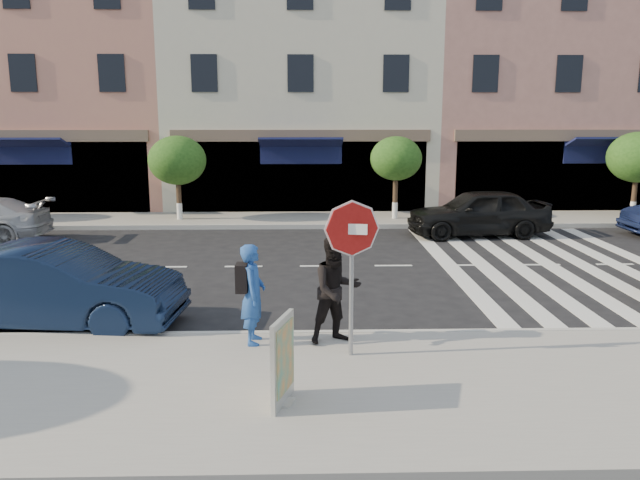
{
  "coord_description": "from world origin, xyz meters",
  "views": [
    {
      "loc": [
        -0.37,
        -12.13,
        3.99
      ],
      "look_at": [
        -0.05,
        0.62,
        1.4
      ],
      "focal_mm": 35.0,
      "sensor_mm": 36.0,
      "label": 1
    }
  ],
  "objects": [
    {
      "name": "sidewalk_near",
      "position": [
        0.0,
        -3.75,
        0.07
      ],
      "size": [
        60.0,
        4.5,
        0.15
      ],
      "primitive_type": "cube",
      "color": "gray",
      "rests_on": "ground"
    },
    {
      "name": "street_tree_ea",
      "position": [
        12.0,
        10.8,
        2.39
      ],
      "size": [
        2.2,
        2.2,
        3.19
      ],
      "color": "#473323",
      "rests_on": "sidewalk_far"
    },
    {
      "name": "poster_board",
      "position": [
        -0.67,
        -4.32,
        0.74
      ],
      "size": [
        0.35,
        0.78,
        1.22
      ],
      "rotation": [
        0.0,
        0.0,
        -0.3
      ],
      "color": "beige",
      "rests_on": "sidewalk_near"
    },
    {
      "name": "walker",
      "position": [
        0.16,
        -2.0,
        1.07
      ],
      "size": [
        1.09,
        0.97,
        1.84
      ],
      "primitive_type": "imported",
      "rotation": [
        0.0,
        0.0,
        0.37
      ],
      "color": "black",
      "rests_on": "sidewalk_near"
    },
    {
      "name": "street_tree_wb",
      "position": [
        -5.0,
        10.8,
        2.31
      ],
      "size": [
        2.1,
        2.1,
        3.06
      ],
      "color": "#473323",
      "rests_on": "sidewalk_far"
    },
    {
      "name": "sidewalk_far",
      "position": [
        0.0,
        11.0,
        0.07
      ],
      "size": [
        60.0,
        3.0,
        0.15
      ],
      "primitive_type": "cube",
      "color": "gray",
      "rests_on": "ground"
    },
    {
      "name": "photographer",
      "position": [
        -1.25,
        -2.0,
        1.01
      ],
      "size": [
        0.42,
        0.63,
        1.72
      ],
      "primitive_type": "imported",
      "rotation": [
        0.0,
        0.0,
        1.55
      ],
      "color": "#204995",
      "rests_on": "sidewalk_near"
    },
    {
      "name": "building_east_mid",
      "position": [
        11.5,
        17.0,
        6.5
      ],
      "size": [
        13.0,
        9.0,
        13.0
      ],
      "primitive_type": "cube",
      "color": "tan",
      "rests_on": "ground"
    },
    {
      "name": "stop_sign",
      "position": [
        0.37,
        -2.62,
        1.99
      ],
      "size": [
        0.88,
        0.21,
        2.53
      ],
      "rotation": [
        0.0,
        0.0,
        -0.19
      ],
      "color": "gray",
      "rests_on": "sidewalk_near"
    },
    {
      "name": "street_tree_c",
      "position": [
        3.0,
        10.8,
        2.36
      ],
      "size": [
        1.9,
        1.9,
        3.04
      ],
      "color": "#473323",
      "rests_on": "sidewalk_far"
    },
    {
      "name": "building_west_mid",
      "position": [
        -11.0,
        17.0,
        7.0
      ],
      "size": [
        10.0,
        9.0,
        14.0
      ],
      "primitive_type": "cube",
      "color": "#B97261",
      "rests_on": "ground"
    },
    {
      "name": "car_far_mid",
      "position": [
        5.37,
        8.1,
        0.79
      ],
      "size": [
        4.78,
        2.25,
        1.58
      ],
      "primitive_type": "imported",
      "rotation": [
        0.0,
        0.0,
        -1.49
      ],
      "color": "black",
      "rests_on": "ground"
    },
    {
      "name": "ground",
      "position": [
        0.0,
        0.0,
        0.0
      ],
      "size": [
        120.0,
        120.0,
        0.0
      ],
      "primitive_type": "plane",
      "color": "black",
      "rests_on": "ground"
    },
    {
      "name": "car_near_mid",
      "position": [
        -5.12,
        -0.66,
        0.79
      ],
      "size": [
        4.94,
        2.14,
        1.58
      ],
      "primitive_type": "imported",
      "rotation": [
        0.0,
        0.0,
        1.47
      ],
      "color": "black",
      "rests_on": "ground"
    },
    {
      "name": "building_centre",
      "position": [
        -0.5,
        17.0,
        5.5
      ],
      "size": [
        11.0,
        9.0,
        11.0
      ],
      "primitive_type": "cube",
      "color": "beige",
      "rests_on": "ground"
    }
  ]
}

